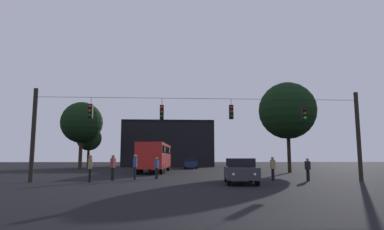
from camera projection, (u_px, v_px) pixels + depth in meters
The scene contains 15 objects.
ground_plane at pixel (191, 173), 32.20m from camera, with size 168.00×168.00×0.00m, color black.
overhead_signal_span at pixel (200, 128), 21.82m from camera, with size 22.15×0.44×6.11m.
city_bus at pixel (155, 155), 34.87m from camera, with size 3.24×11.14×3.00m.
car_near_right at pixel (240, 170), 19.79m from camera, with size 2.27×4.48×1.52m.
car_far_left at pixel (191, 163), 46.11m from camera, with size 1.98×4.40×1.52m.
pedestrian_crossing_left at pixel (273, 167), 22.31m from camera, with size 0.29×0.39×1.62m.
pedestrian_crossing_center at pixel (308, 168), 21.96m from camera, with size 0.28×0.39×1.53m.
pedestrian_crossing_right at pixel (113, 166), 22.54m from camera, with size 0.34×0.41×1.76m.
pedestrian_near_bus at pixel (90, 167), 20.78m from camera, with size 0.30×0.40×1.74m.
pedestrian_trailing at pixel (135, 165), 23.14m from camera, with size 0.24×0.36×1.79m.
pedestrian_far_side at pixel (157, 167), 24.27m from camera, with size 0.34×0.42×1.59m.
corner_building at pixel (168, 144), 58.64m from camera, with size 15.44×10.22×7.85m.
tree_left_silhouette at pixel (89, 138), 49.35m from camera, with size 3.75×3.75×6.36m.
tree_behind_building at pixel (287, 111), 35.01m from camera, with size 6.11×6.11×9.65m.
tree_right_far at pixel (82, 123), 44.84m from camera, with size 5.66×5.66×9.20m.
Camera 1 is at (-1.91, -8.12, 1.57)m, focal length 30.42 mm.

